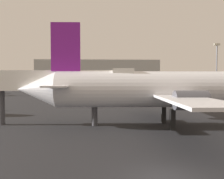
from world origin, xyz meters
The scene contains 5 objects.
airplane_at_gate centered at (5.32, 14.56, 4.31)m, with size 37.69×27.53×11.94m.
airplane_far_left centered at (1.41, 69.10, 3.20)m, with size 30.08×23.85×8.51m.
jet_bridge centered at (-7.97, 15.70, 5.17)m, with size 18.32×3.74×6.72m.
light_mast_right centered at (42.55, 81.54, 11.20)m, with size 2.40×0.50×19.87m.
terminal_building centered at (-5.92, 123.95, 7.88)m, with size 65.80×24.09×15.76m, color #B7B7B2.
Camera 1 is at (-3.46, -12.58, 5.49)m, focal length 38.12 mm.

